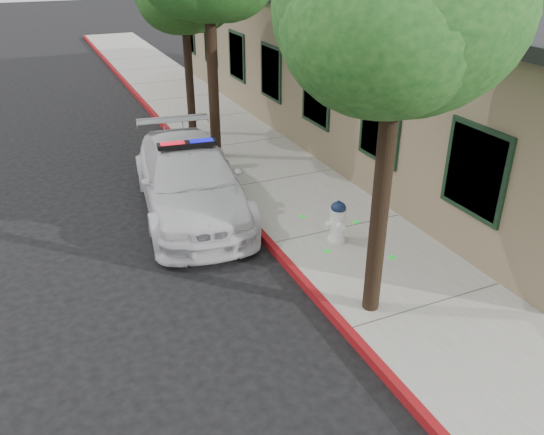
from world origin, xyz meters
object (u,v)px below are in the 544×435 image
(fire_hydrant, at_px, (338,221))
(street_tree_near, at_px, (400,17))
(clapboard_building, at_px, (384,63))
(police_car, at_px, (190,180))

(fire_hydrant, distance_m, street_tree_near, 4.75)
(clapboard_building, distance_m, fire_hydrant, 8.51)
(street_tree_near, bearing_deg, police_car, 107.70)
(fire_hydrant, bearing_deg, clapboard_building, 61.89)
(clapboard_building, bearing_deg, police_car, -154.60)
(police_car, relative_size, street_tree_near, 0.92)
(police_car, distance_m, street_tree_near, 6.61)
(police_car, distance_m, fire_hydrant, 3.61)
(police_car, height_order, street_tree_near, street_tree_near)
(police_car, relative_size, fire_hydrant, 6.46)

